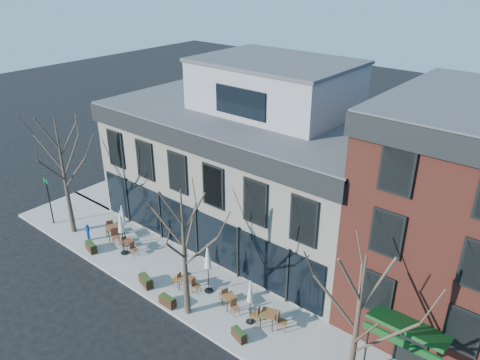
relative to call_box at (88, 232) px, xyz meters
The scene contains 24 objects.
ground 7.53m from the call_box, 25.37° to the left, with size 120.00×120.00×0.00m, color black.
sidewalk_front 10.10m from the call_box, ahead, with size 33.50×4.70×0.15m, color gray.
sidewalk_side 10.27m from the call_box, 115.93° to the left, with size 4.50×12.00×0.15m, color gray.
corner_building 11.44m from the call_box, 50.41° to the left, with size 18.39×10.39×11.10m.
red_brick_building 21.95m from the call_box, 22.50° to the left, with size 8.20×11.78×11.18m.
tree_corner 3.87m from the call_box, behind, with size 3.93×3.98×7.92m.
tree_mid 10.26m from the call_box, ahead, with size 3.50×3.55×7.04m.
tree_right 19.07m from the call_box, ahead, with size 3.72×3.77×7.48m.
sign_pole 3.96m from the call_box, behind, with size 0.50×0.10×3.40m.
call_box is the anchor object (origin of this frame).
cafe_set_0 1.53m from the call_box, 48.66° to the left, with size 2.00×1.15×1.03m.
cafe_set_1 3.11m from the call_box, 16.20° to the left, with size 1.63×0.69×0.85m.
cafe_set_3 8.42m from the call_box, ahead, with size 1.74×0.81×0.89m.
cafe_set_4 11.21m from the call_box, ahead, with size 1.69×0.93×0.87m.
cafe_set_5 13.59m from the call_box, ahead, with size 1.94×1.06×1.00m.
umbrella_0 2.90m from the call_box, 27.58° to the left, with size 0.45×0.45×2.83m.
umbrella_1 3.36m from the call_box, 10.28° to the left, with size 0.48×0.48×2.99m.
umbrella_2 7.68m from the call_box, 11.07° to the left, with size 0.39×0.39×2.42m.
umbrella_3 9.66m from the call_box, ahead, with size 0.49×0.49×3.03m.
umbrella_4 12.76m from the call_box, ahead, with size 0.41×0.41×2.56m.
planter_0 1.36m from the call_box, 27.12° to the right, with size 1.08×0.63×0.57m.
planter_1 6.45m from the call_box, ahead, with size 1.12×0.67×0.58m.
planter_2 8.64m from the call_box, ahead, with size 0.97×0.39×0.55m.
planter_3 13.00m from the call_box, ahead, with size 0.95×0.59×0.50m.
Camera 1 is at (17.08, -16.62, 16.57)m, focal length 35.00 mm.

